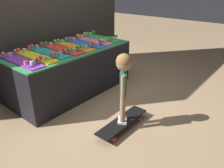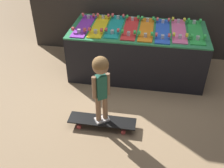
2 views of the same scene
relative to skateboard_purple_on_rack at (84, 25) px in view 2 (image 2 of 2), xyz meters
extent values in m
plane|color=#9E7F5B|center=(0.76, -0.48, -0.70)|extent=(16.00, 16.00, 0.00)
cube|color=black|center=(0.76, 0.03, -0.37)|extent=(1.86, 0.90, 0.67)
cube|color=#2D7F4C|center=(0.76, 0.03, -0.03)|extent=(1.86, 0.90, 0.02)
cube|color=purple|center=(0.00, 0.00, -0.01)|extent=(0.19, 0.79, 0.01)
cube|color=#B7B7BC|center=(0.00, 0.26, 0.02)|extent=(0.04, 0.04, 0.05)
cylinder|color=#D84C4C|center=(0.08, 0.26, 0.05)|extent=(0.03, 0.05, 0.05)
cylinder|color=#D84C4C|center=(-0.08, 0.26, 0.05)|extent=(0.03, 0.05, 0.05)
cube|color=#B7B7BC|center=(0.00, -0.26, 0.02)|extent=(0.04, 0.04, 0.05)
cylinder|color=#D84C4C|center=(0.08, -0.26, 0.05)|extent=(0.03, 0.05, 0.05)
cylinder|color=#D84C4C|center=(-0.08, -0.26, 0.05)|extent=(0.03, 0.05, 0.05)
cube|color=yellow|center=(0.22, 0.03, -0.01)|extent=(0.19, 0.79, 0.01)
cube|color=#B7B7BC|center=(0.22, 0.29, 0.02)|extent=(0.04, 0.04, 0.05)
cylinder|color=#D84C4C|center=(0.30, 0.29, 0.05)|extent=(0.03, 0.05, 0.05)
cylinder|color=#D84C4C|center=(0.14, 0.29, 0.05)|extent=(0.03, 0.05, 0.05)
cube|color=#B7B7BC|center=(0.22, -0.24, 0.02)|extent=(0.04, 0.04, 0.05)
cylinder|color=#D84C4C|center=(0.30, -0.24, 0.05)|extent=(0.03, 0.05, 0.05)
cylinder|color=#D84C4C|center=(0.14, -0.24, 0.05)|extent=(0.03, 0.05, 0.05)
cube|color=teal|center=(0.43, 0.05, -0.01)|extent=(0.19, 0.79, 0.01)
cube|color=#B7B7BC|center=(0.43, 0.31, 0.02)|extent=(0.04, 0.04, 0.05)
cylinder|color=#D84C4C|center=(0.51, 0.31, 0.05)|extent=(0.03, 0.05, 0.05)
cylinder|color=#D84C4C|center=(0.35, 0.31, 0.05)|extent=(0.03, 0.05, 0.05)
cube|color=#B7B7BC|center=(0.43, -0.21, 0.02)|extent=(0.04, 0.04, 0.05)
cylinder|color=#D84C4C|center=(0.51, -0.21, 0.05)|extent=(0.03, 0.05, 0.05)
cylinder|color=#D84C4C|center=(0.35, -0.21, 0.05)|extent=(0.03, 0.05, 0.05)
cube|color=red|center=(0.65, 0.03, -0.01)|extent=(0.19, 0.79, 0.01)
cube|color=#B7B7BC|center=(0.65, 0.29, 0.02)|extent=(0.04, 0.04, 0.05)
cylinder|color=green|center=(0.73, 0.29, 0.05)|extent=(0.03, 0.05, 0.05)
cylinder|color=green|center=(0.57, 0.29, 0.05)|extent=(0.03, 0.05, 0.05)
cube|color=#B7B7BC|center=(0.65, -0.23, 0.02)|extent=(0.04, 0.04, 0.05)
cylinder|color=green|center=(0.73, -0.23, 0.05)|extent=(0.03, 0.05, 0.05)
cylinder|color=green|center=(0.57, -0.23, 0.05)|extent=(0.03, 0.05, 0.05)
cube|color=orange|center=(0.87, 0.02, -0.01)|extent=(0.19, 0.79, 0.01)
cube|color=#B7B7BC|center=(0.87, 0.28, 0.02)|extent=(0.04, 0.04, 0.05)
cylinder|color=green|center=(0.95, 0.28, 0.05)|extent=(0.03, 0.05, 0.05)
cylinder|color=green|center=(0.79, 0.28, 0.05)|extent=(0.03, 0.05, 0.05)
cube|color=#B7B7BC|center=(0.87, -0.24, 0.02)|extent=(0.04, 0.04, 0.05)
cylinder|color=green|center=(0.95, -0.24, 0.05)|extent=(0.03, 0.05, 0.05)
cylinder|color=green|center=(0.79, -0.24, 0.05)|extent=(0.03, 0.05, 0.05)
cube|color=blue|center=(1.08, 0.01, -0.01)|extent=(0.19, 0.79, 0.01)
cube|color=#B7B7BC|center=(1.08, 0.27, 0.02)|extent=(0.04, 0.04, 0.05)
cylinder|color=#D84C4C|center=(1.16, 0.27, 0.05)|extent=(0.03, 0.05, 0.05)
cylinder|color=#D84C4C|center=(1.00, 0.27, 0.05)|extent=(0.03, 0.05, 0.05)
cube|color=#B7B7BC|center=(1.08, -0.25, 0.02)|extent=(0.04, 0.04, 0.05)
cylinder|color=#D84C4C|center=(1.16, -0.25, 0.05)|extent=(0.03, 0.05, 0.05)
cylinder|color=#D84C4C|center=(1.00, -0.25, 0.05)|extent=(0.03, 0.05, 0.05)
cube|color=pink|center=(1.30, 0.05, -0.01)|extent=(0.19, 0.79, 0.01)
cube|color=#B7B7BC|center=(1.30, 0.31, 0.02)|extent=(0.04, 0.04, 0.05)
cylinder|color=yellow|center=(1.38, 0.31, 0.05)|extent=(0.03, 0.05, 0.05)
cylinder|color=yellow|center=(1.22, 0.31, 0.05)|extent=(0.03, 0.05, 0.05)
cube|color=#B7B7BC|center=(1.30, -0.21, 0.02)|extent=(0.04, 0.04, 0.05)
cylinder|color=yellow|center=(1.38, -0.21, 0.05)|extent=(0.03, 0.05, 0.05)
cylinder|color=yellow|center=(1.22, -0.21, 0.05)|extent=(0.03, 0.05, 0.05)
cube|color=green|center=(1.52, 0.05, -0.01)|extent=(0.19, 0.79, 0.01)
cube|color=#B7B7BC|center=(1.52, 0.31, 0.02)|extent=(0.04, 0.04, 0.05)
cylinder|color=green|center=(1.60, 0.31, 0.05)|extent=(0.03, 0.05, 0.05)
cylinder|color=green|center=(1.44, 0.31, 0.05)|extent=(0.03, 0.05, 0.05)
cube|color=#B7B7BC|center=(1.52, -0.21, 0.02)|extent=(0.04, 0.04, 0.05)
cylinder|color=green|center=(1.60, -0.21, 0.05)|extent=(0.03, 0.05, 0.05)
cylinder|color=green|center=(1.44, -0.21, 0.05)|extent=(0.03, 0.05, 0.05)
cube|color=black|center=(0.48, -1.20, -0.62)|extent=(0.77, 0.19, 0.01)
cube|color=#B7B7BC|center=(0.74, -1.20, -0.65)|extent=(0.04, 0.04, 0.05)
cylinder|color=#D84C4C|center=(0.74, -1.12, -0.68)|extent=(0.05, 0.03, 0.05)
cylinder|color=#D84C4C|center=(0.74, -1.29, -0.68)|extent=(0.05, 0.03, 0.05)
cube|color=#B7B7BC|center=(0.23, -1.20, -0.65)|extent=(0.04, 0.04, 0.05)
cylinder|color=#D84C4C|center=(0.23, -1.12, -0.68)|extent=(0.05, 0.03, 0.05)
cylinder|color=#D84C4C|center=(0.23, -1.29, -0.68)|extent=(0.05, 0.03, 0.05)
cube|color=silver|center=(0.52, -1.18, -0.60)|extent=(0.12, 0.13, 0.02)
cylinder|color=#997051|center=(0.52, -1.18, -0.43)|extent=(0.06, 0.06, 0.33)
cube|color=silver|center=(0.45, -1.23, -0.60)|extent=(0.12, 0.13, 0.02)
cylinder|color=#997051|center=(0.45, -1.23, -0.43)|extent=(0.06, 0.06, 0.33)
cube|color=#236651|center=(0.48, -1.20, -0.14)|extent=(0.13, 0.12, 0.29)
cylinder|color=#997051|center=(0.55, -1.16, -0.13)|extent=(0.05, 0.05, 0.26)
cylinder|color=#997051|center=(0.42, -1.25, -0.13)|extent=(0.05, 0.05, 0.26)
sphere|color=#997051|center=(0.48, -1.20, 0.10)|extent=(0.16, 0.16, 0.16)
sphere|color=olive|center=(0.48, -1.20, 0.12)|extent=(0.17, 0.17, 0.17)
camera|label=1|loc=(-1.24, -2.47, 0.87)|focal=35.00mm
camera|label=2|loc=(0.96, -3.34, 1.45)|focal=42.00mm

